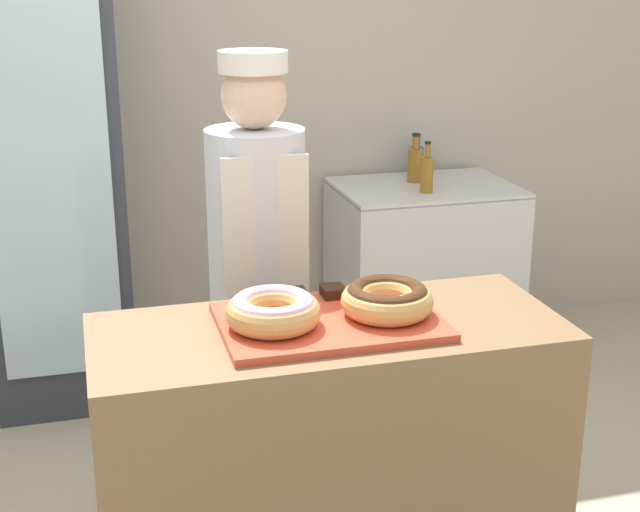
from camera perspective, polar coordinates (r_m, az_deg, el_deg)
The scene contains 13 objects.
wall_back at distance 4.51m, azimuth -6.99°, elevation 10.42°, with size 8.00×0.06×2.70m.
display_counter at distance 2.79m, azimuth 0.56°, elevation -13.49°, with size 1.37×0.57×0.95m.
serving_tray at distance 2.57m, azimuth 0.59°, elevation -4.22°, with size 0.63×0.43×0.02m.
donut_light_glaze at distance 2.50m, azimuth -3.02°, elevation -3.46°, with size 0.27×0.27×0.09m.
donut_chocolate_glaze at distance 2.58m, azimuth 4.32°, elevation -2.73°, with size 0.27×0.27×0.09m.
brownie_back_left at distance 2.70m, azimuth -1.70°, elevation -2.52°, with size 0.08×0.08×0.03m.
brownie_back_right at distance 2.73m, azimuth 0.93°, elevation -2.27°, with size 0.08×0.08×0.03m.
baker_person at distance 3.14m, azimuth -3.98°, elevation -1.35°, with size 0.34×0.34×1.68m.
beverage_fridge at distance 4.15m, azimuth -16.76°, elevation 4.11°, with size 0.61×0.63×1.98m.
chest_freezer at distance 4.61m, azimuth 6.57°, elevation -0.86°, with size 0.88×0.64×0.90m.
bottle_amber at distance 4.54m, azimuth 6.10°, elevation 5.92°, with size 0.08×0.08×0.25m.
bottle_amber_b at distance 4.33m, azimuth 6.86°, elevation 5.31°, with size 0.06×0.06×0.25m.
bottle_blue at distance 4.72m, azimuth 6.22°, elevation 6.21°, with size 0.07×0.07×0.21m.
Camera 1 is at (-0.66, -2.29, 1.93)m, focal length 50.00 mm.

